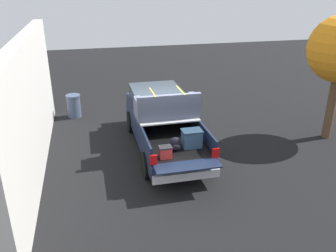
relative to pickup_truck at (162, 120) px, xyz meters
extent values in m
plane|color=black|center=(-0.35, 0.00, -0.95)|extent=(40.00, 40.00, 0.00)
cube|color=#162138|center=(-0.35, 0.00, -0.33)|extent=(5.50, 1.92, 0.47)
cube|color=black|center=(-1.55, 0.00, -0.08)|extent=(2.80, 1.80, 0.04)
cube|color=#162138|center=(-1.55, 0.93, 0.15)|extent=(2.80, 0.06, 0.50)
cube|color=#162138|center=(-1.55, -0.93, 0.15)|extent=(2.80, 0.06, 0.50)
cube|color=#162138|center=(-0.18, 0.00, 0.15)|extent=(0.06, 1.80, 0.50)
cube|color=#162138|center=(-3.22, 0.00, -0.08)|extent=(0.55, 1.80, 0.04)
cube|color=#B2B2B7|center=(-0.77, 0.00, 0.42)|extent=(1.25, 1.92, 0.04)
cube|color=#162138|center=(1.00, 0.00, 0.15)|extent=(2.30, 1.92, 0.50)
cube|color=#2D3842|center=(0.90, 0.00, 0.63)|extent=(1.94, 1.76, 0.47)
cube|color=#162138|center=(2.35, 0.00, 0.09)|extent=(0.40, 1.82, 0.38)
cube|color=#B2B2B7|center=(-3.07, 0.00, -0.45)|extent=(0.24, 1.92, 0.24)
cube|color=red|center=(-2.97, 0.88, 0.08)|extent=(0.06, 0.20, 0.28)
cube|color=red|center=(-2.97, -0.88, 0.08)|extent=(0.06, 0.20, 0.28)
cylinder|color=black|center=(1.40, 0.88, -0.55)|extent=(0.80, 0.30, 0.80)
cylinder|color=black|center=(1.40, -0.88, -0.55)|extent=(0.80, 0.30, 0.80)
cylinder|color=black|center=(-2.10, 0.88, -0.55)|extent=(0.80, 0.30, 0.80)
cylinder|color=black|center=(-2.10, -0.88, -0.55)|extent=(0.80, 0.30, 0.80)
cube|color=#335170|center=(-2.15, -0.43, 0.18)|extent=(0.40, 0.55, 0.48)
cube|color=#23394E|center=(-2.15, -0.43, 0.45)|extent=(0.44, 0.59, 0.05)
ellipsoid|color=black|center=(-2.27, 0.10, 0.14)|extent=(0.20, 0.37, 0.41)
ellipsoid|color=black|center=(-2.38, 0.10, 0.08)|extent=(0.09, 0.26, 0.18)
cube|color=red|center=(-2.65, 0.48, 0.09)|extent=(0.26, 0.34, 0.30)
cube|color=#262628|center=(-2.65, 0.48, 0.26)|extent=(0.28, 0.36, 0.04)
cube|color=#4C5166|center=(-0.77, 0.00, 0.65)|extent=(0.88, 2.03, 0.42)
cube|color=#4C5166|center=(-1.13, 0.00, 1.06)|extent=(0.16, 2.03, 0.40)
cube|color=#4C5166|center=(-0.72, 0.92, 0.97)|extent=(0.64, 0.20, 0.22)
cube|color=#4C5166|center=(-0.72, -0.91, 0.97)|extent=(0.64, 0.20, 0.22)
cube|color=yellow|center=(-0.77, 0.46, 1.27)|extent=(0.98, 0.03, 0.02)
cube|color=yellow|center=(-0.77, -0.45, 1.27)|extent=(0.98, 0.03, 0.02)
cube|color=silver|center=(-0.71, 4.12, 1.05)|extent=(9.85, 0.36, 3.99)
cylinder|color=brown|center=(-0.80, -6.13, 0.35)|extent=(0.31, 0.31, 2.59)
cylinder|color=#3F4C66|center=(3.53, 3.07, -0.50)|extent=(0.56, 0.56, 0.90)
cylinder|color=#3F4C66|center=(3.53, 3.07, -0.01)|extent=(0.60, 0.60, 0.08)
camera|label=1|loc=(-11.09, 2.41, 4.55)|focal=37.46mm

